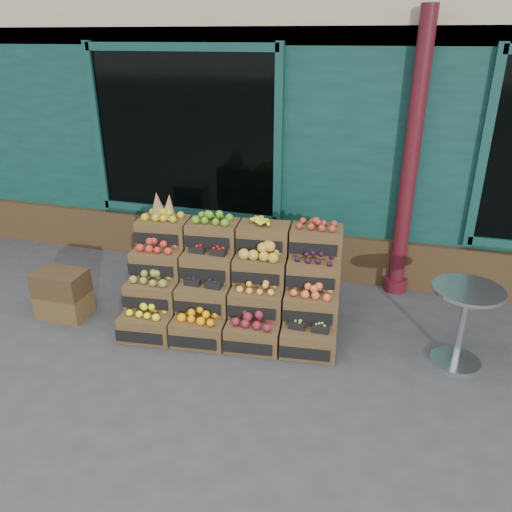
# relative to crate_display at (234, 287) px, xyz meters

# --- Properties ---
(ground) EXTENTS (60.00, 60.00, 0.00)m
(ground) POSITION_rel_crate_display_xyz_m (0.46, -0.75, -0.43)
(ground) COLOR #38383A
(ground) RESTS_ON ground
(shop_facade) EXTENTS (12.00, 6.24, 4.80)m
(shop_facade) POSITION_rel_crate_display_xyz_m (0.47, 4.36, 1.97)
(shop_facade) COLOR #103934
(shop_facade) RESTS_ON ground
(crate_display) EXTENTS (2.32, 1.33, 1.38)m
(crate_display) POSITION_rel_crate_display_xyz_m (0.00, 0.00, 0.00)
(crate_display) COLOR #503B1F
(crate_display) RESTS_ON ground
(spare_crates) EXTENTS (0.55, 0.39, 0.54)m
(spare_crates) POSITION_rel_crate_display_xyz_m (-1.87, -0.42, -0.16)
(spare_crates) COLOR #503B1F
(spare_crates) RESTS_ON ground
(bistro_table) EXTENTS (0.64, 0.64, 0.81)m
(bistro_table) POSITION_rel_crate_display_xyz_m (2.29, -0.10, 0.07)
(bistro_table) COLOR #ACADB3
(bistro_table) RESTS_ON ground
(shopkeeper) EXTENTS (0.69, 0.48, 1.80)m
(shopkeeper) POSITION_rel_crate_display_xyz_m (-1.62, 2.21, 0.47)
(shopkeeper) COLOR #1A5E20
(shopkeeper) RESTS_ON ground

